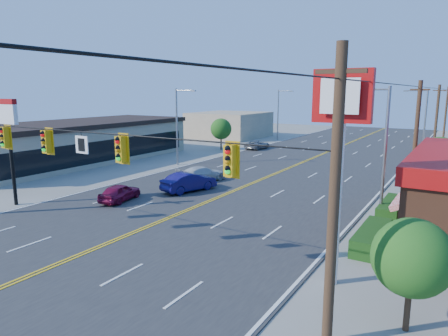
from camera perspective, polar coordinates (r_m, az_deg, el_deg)
The scene contains 21 objects.
ground at distance 20.28m, azimuth -20.84°, elevation -12.09°, with size 160.00×160.00×0.00m, color gray.
road at distance 35.46m, azimuth 5.48°, elevation -1.64°, with size 20.00×120.00×0.06m, color #2D2D30.
signal_span at distance 19.08m, azimuth -22.04°, elevation 1.69°, with size 24.32×0.34×9.00m.
kfc_pylon at distance 15.79m, azimuth 16.29°, elevation 4.55°, with size 2.20×0.36×8.50m.
strip_mall at distance 47.50m, azimuth -20.27°, elevation 3.62°, with size 10.40×26.40×4.40m.
pizza_hut_sign at distance 30.29m, azimuth -28.39°, elevation 4.85°, with size 1.90×0.30×6.85m.
streetlight_se at distance 25.72m, azimuth 21.62°, elevation 3.06°, with size 2.55×0.25×8.00m.
streetlight_ne at distance 49.45m, azimuth 26.56°, elevation 6.05°, with size 2.55×0.25×8.00m.
streetlight_sw at distance 42.19m, azimuth -6.54°, elevation 6.49°, with size 2.55×0.25×8.00m.
streetlight_nw at distance 64.66m, azimuth 7.89°, elevation 7.94°, with size 2.55×0.25×8.00m.
utility_pole_near at distance 29.51m, azimuth 25.63°, elevation 3.04°, with size 0.28×0.28×8.40m, color #47301E.
utility_pole_mid at distance 47.38m, azimuth 28.00°, elevation 5.39°, with size 0.28×0.28×8.40m, color #47301E.
utility_pole_far at distance 65.32m, azimuth 29.07°, elevation 6.44°, with size 0.28×0.28×8.40m, color #47301E.
tree_kfc_rear at distance 33.53m, azimuth 28.40°, elevation 1.43°, with size 2.94×2.94×4.41m.
tree_kfc_front at distance 14.17m, azimuth 25.28°, elevation -11.52°, with size 2.52×2.52×3.78m.
tree_west at distance 53.41m, azimuth -0.43°, elevation 5.60°, with size 2.80×2.80×4.20m.
bld_west_far at distance 69.01m, azimuth 0.79°, elevation 6.21°, with size 11.00×12.00×4.20m, color tan.
car_magenta at distance 29.18m, azimuth -14.66°, elevation -3.50°, with size 1.45×3.59×1.22m, color maroon.
car_blue at distance 31.08m, azimuth -5.02°, elevation -2.08°, with size 1.56×4.46×1.47m, color #120E52.
car_white at distance 34.47m, azimuth -3.16°, elevation -0.93°, with size 1.80×4.43×1.29m, color silver.
car_silver at distance 54.15m, azimuth 4.78°, elevation 3.28°, with size 1.93×4.18×1.16m, color gray.
Camera 1 is at (15.10, -11.16, 7.65)m, focal length 32.00 mm.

